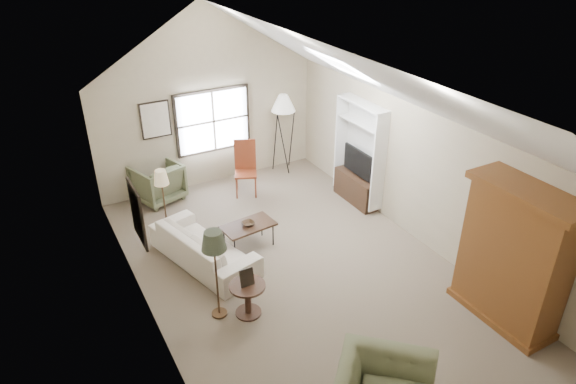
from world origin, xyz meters
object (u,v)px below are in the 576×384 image
armchair_far (158,182)px  sofa (204,246)px  armoire (514,256)px  side_chair (246,169)px  coffee_table (249,236)px  side_table (248,299)px

armchair_far → sofa: bearing=72.5°
armoire → side_chair: armoire is taller
armoire → sofa: 5.00m
armchair_far → coffee_table: armchair_far is taller
sofa → side_chair: size_ratio=1.83×
sofa → side_chair: 2.58m
armoire → coffee_table: armoire is taller
armoire → side_table: 3.96m
armoire → armchair_far: bearing=120.0°
side_chair → coffee_table: bearing=-88.9°
armchair_far → armoire: bearing=101.4°
sofa → side_table: 1.60m
armchair_far → side_chair: size_ratio=0.76×
sofa → side_table: size_ratio=3.99×
armoire → coffee_table: size_ratio=2.31×
armchair_far → side_table: (0.15, -4.19, -0.14)m
sofa → side_table: bearing=168.1°
coffee_table → side_chair: 2.11m
side_chair → armchair_far: bearing=-176.1°
armchair_far → side_chair: side_chair is taller
coffee_table → side_chair: (0.83, 1.90, 0.36)m
armoire → sofa: armoire is taller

